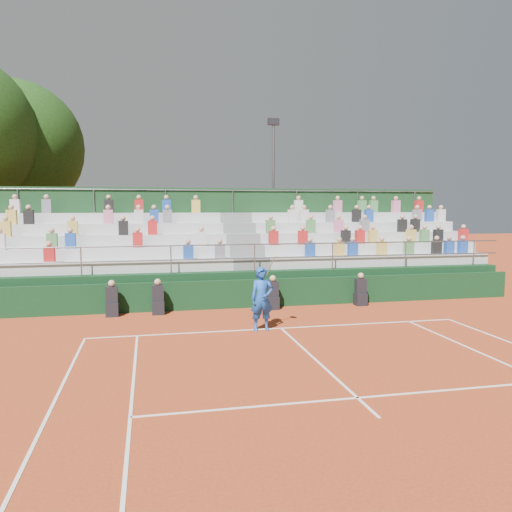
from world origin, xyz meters
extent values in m
plane|color=#AB401C|center=(0.00, 0.00, 0.00)|extent=(90.00, 90.00, 0.00)
cube|color=white|center=(0.00, 0.00, 0.01)|extent=(11.00, 0.06, 0.01)
cube|color=white|center=(0.00, -3.20, 0.01)|extent=(0.06, 6.40, 0.01)
cube|color=white|center=(0.00, -5.49, 0.01)|extent=(8.22, 0.06, 0.01)
cube|color=black|center=(0.00, 3.20, 0.50)|extent=(20.00, 0.15, 1.00)
cube|color=black|center=(-4.96, 2.75, 0.22)|extent=(0.40, 0.40, 0.44)
cube|color=black|center=(-4.96, 2.75, 0.70)|extent=(0.38, 0.25, 0.55)
sphere|color=tan|center=(-4.96, 2.75, 1.08)|extent=(0.22, 0.22, 0.22)
cube|color=black|center=(-3.49, 2.75, 0.22)|extent=(0.40, 0.40, 0.44)
cube|color=black|center=(-3.49, 2.75, 0.70)|extent=(0.38, 0.25, 0.55)
sphere|color=tan|center=(-3.49, 2.75, 1.08)|extent=(0.22, 0.22, 0.22)
cube|color=black|center=(0.43, 2.75, 0.22)|extent=(0.40, 0.40, 0.44)
cube|color=black|center=(0.43, 2.75, 0.70)|extent=(0.38, 0.25, 0.55)
sphere|color=tan|center=(0.43, 2.75, 1.08)|extent=(0.22, 0.22, 0.22)
cube|color=black|center=(3.71, 2.75, 0.22)|extent=(0.40, 0.40, 0.44)
cube|color=black|center=(3.71, 2.75, 0.70)|extent=(0.38, 0.25, 0.55)
sphere|color=tan|center=(3.71, 2.75, 1.08)|extent=(0.22, 0.22, 0.22)
cube|color=black|center=(0.00, 6.30, 0.60)|extent=(20.00, 5.20, 1.20)
cube|color=silver|center=(-5.35, 4.62, 1.41)|extent=(9.30, 0.85, 0.42)
cube|color=silver|center=(5.35, 4.62, 1.41)|extent=(9.30, 0.85, 0.42)
cube|color=slate|center=(0.00, 4.62, 1.41)|extent=(1.40, 0.85, 0.42)
cube|color=silver|center=(-5.35, 5.47, 1.83)|extent=(9.30, 0.85, 0.42)
cube|color=silver|center=(5.35, 5.47, 1.83)|extent=(9.30, 0.85, 0.42)
cube|color=slate|center=(0.00, 5.47, 1.83)|extent=(1.40, 0.85, 0.42)
cube|color=silver|center=(-5.35, 6.33, 2.25)|extent=(9.30, 0.85, 0.42)
cube|color=silver|center=(5.35, 6.33, 2.25)|extent=(9.30, 0.85, 0.42)
cube|color=slate|center=(0.00, 6.33, 2.25)|extent=(1.40, 0.85, 0.42)
cube|color=silver|center=(-5.35, 7.17, 2.67)|extent=(9.30, 0.85, 0.42)
cube|color=silver|center=(5.35, 7.17, 2.67)|extent=(9.30, 0.85, 0.42)
cube|color=slate|center=(0.00, 7.17, 2.67)|extent=(1.40, 0.85, 0.42)
cube|color=silver|center=(-5.35, 8.03, 3.09)|extent=(9.30, 0.85, 0.42)
cube|color=silver|center=(5.35, 8.03, 3.09)|extent=(9.30, 0.85, 0.42)
cube|color=slate|center=(0.00, 8.03, 3.09)|extent=(1.40, 0.85, 0.42)
cube|color=#173C1D|center=(0.00, 8.55, 2.20)|extent=(20.00, 0.12, 4.40)
cylinder|color=gray|center=(0.00, 3.75, 2.20)|extent=(20.00, 0.05, 0.05)
cylinder|color=gray|center=(0.00, 8.45, 4.30)|extent=(20.00, 0.05, 0.05)
cube|color=red|center=(-7.13, 4.47, 1.90)|extent=(0.36, 0.24, 0.56)
cube|color=#1E4CB2|center=(-2.34, 4.47, 1.90)|extent=(0.36, 0.24, 0.56)
cube|color=slate|center=(-1.17, 4.47, 1.90)|extent=(0.36, 0.24, 0.56)
cube|color=silver|center=(-8.93, 5.32, 2.32)|extent=(0.36, 0.24, 0.56)
cube|color=#4C8C4C|center=(-7.18, 5.32, 2.32)|extent=(0.36, 0.24, 0.56)
cube|color=#1E4CB2|center=(-6.54, 5.32, 2.32)|extent=(0.36, 0.24, 0.56)
cube|color=red|center=(-4.15, 5.32, 2.32)|extent=(0.36, 0.24, 0.56)
cube|color=silver|center=(-1.76, 5.32, 2.32)|extent=(0.36, 0.24, 0.56)
cube|color=gold|center=(-8.93, 6.17, 2.74)|extent=(0.36, 0.24, 0.56)
cube|color=gold|center=(-6.57, 6.17, 2.74)|extent=(0.36, 0.24, 0.56)
cube|color=black|center=(-4.70, 6.17, 2.74)|extent=(0.36, 0.24, 0.56)
cube|color=red|center=(-3.59, 6.17, 2.74)|extent=(0.36, 0.24, 0.56)
cube|color=gold|center=(-8.92, 7.02, 3.16)|extent=(0.36, 0.24, 0.56)
cube|color=black|center=(-8.30, 7.02, 3.16)|extent=(0.36, 0.24, 0.56)
cube|color=pink|center=(-5.32, 7.02, 3.16)|extent=(0.36, 0.24, 0.56)
cube|color=silver|center=(-4.13, 7.02, 3.16)|extent=(0.36, 0.24, 0.56)
cube|color=#1E4CB2|center=(-3.51, 7.02, 3.16)|extent=(0.36, 0.24, 0.56)
cube|color=slate|center=(-2.98, 7.02, 3.16)|extent=(0.36, 0.24, 0.56)
cube|color=silver|center=(-8.98, 7.88, 3.58)|extent=(0.36, 0.24, 0.56)
cube|color=slate|center=(-7.79, 7.88, 3.58)|extent=(0.36, 0.24, 0.56)
cube|color=black|center=(-5.35, 7.88, 3.58)|extent=(0.36, 0.24, 0.56)
cube|color=red|center=(-4.12, 7.88, 3.58)|extent=(0.36, 0.24, 0.56)
cube|color=#1E4CB2|center=(-2.98, 7.88, 3.58)|extent=(0.36, 0.24, 0.56)
cube|color=gold|center=(-1.73, 7.88, 3.58)|extent=(0.36, 0.24, 0.56)
cube|color=#1E4CB2|center=(2.35, 4.47, 1.90)|extent=(0.36, 0.24, 0.56)
cube|color=gold|center=(3.55, 4.47, 1.90)|extent=(0.36, 0.24, 0.56)
cube|color=#1E4CB2|center=(4.11, 4.47, 1.90)|extent=(0.36, 0.24, 0.56)
cube|color=gold|center=(5.35, 4.47, 1.90)|extent=(0.36, 0.24, 0.56)
cube|color=#4C8C4C|center=(6.54, 4.47, 1.90)|extent=(0.36, 0.24, 0.56)
cube|color=black|center=(7.78, 4.47, 1.90)|extent=(0.36, 0.24, 0.56)
cube|color=#1E4CB2|center=(8.36, 4.47, 1.90)|extent=(0.36, 0.24, 0.56)
cube|color=#1E4CB2|center=(8.98, 4.47, 1.90)|extent=(0.36, 0.24, 0.56)
cube|color=red|center=(1.10, 5.32, 2.32)|extent=(0.36, 0.24, 0.56)
cube|color=red|center=(2.32, 5.32, 2.32)|extent=(0.36, 0.24, 0.56)
cube|color=black|center=(4.16, 5.32, 2.32)|extent=(0.36, 0.24, 0.56)
cube|color=red|center=(4.79, 5.32, 2.32)|extent=(0.36, 0.24, 0.56)
cube|color=gold|center=(5.35, 5.32, 2.32)|extent=(0.36, 0.24, 0.56)
cube|color=gold|center=(7.10, 5.32, 2.32)|extent=(0.36, 0.24, 0.56)
cube|color=#4C8C4C|center=(7.72, 5.32, 2.32)|extent=(0.36, 0.24, 0.56)
cube|color=black|center=(8.37, 5.32, 2.32)|extent=(0.36, 0.24, 0.56)
cube|color=red|center=(9.58, 5.32, 2.32)|extent=(0.36, 0.24, 0.56)
cube|color=#4C8C4C|center=(1.19, 6.17, 2.74)|extent=(0.36, 0.24, 0.56)
cube|color=#4C8C4C|center=(2.93, 6.17, 2.74)|extent=(0.36, 0.24, 0.56)
cube|color=pink|center=(4.17, 6.17, 2.74)|extent=(0.36, 0.24, 0.56)
cube|color=slate|center=(5.36, 6.17, 2.74)|extent=(0.36, 0.24, 0.56)
cube|color=black|center=(7.14, 6.17, 2.74)|extent=(0.36, 0.24, 0.56)
cube|color=black|center=(7.76, 6.17, 2.74)|extent=(0.36, 0.24, 0.56)
cube|color=silver|center=(2.37, 7.02, 3.16)|extent=(0.36, 0.24, 0.56)
cube|color=silver|center=(2.91, 7.02, 3.16)|extent=(0.36, 0.24, 0.56)
cube|color=slate|center=(4.12, 7.02, 3.16)|extent=(0.36, 0.24, 0.56)
cube|color=black|center=(5.36, 7.02, 3.16)|extent=(0.36, 0.24, 0.56)
cube|color=#1E4CB2|center=(5.95, 7.02, 3.16)|extent=(0.36, 0.24, 0.56)
cube|color=slate|center=(8.33, 7.02, 3.16)|extent=(0.36, 0.24, 0.56)
cube|color=#1E4CB2|center=(8.95, 7.02, 3.16)|extent=(0.36, 0.24, 0.56)
cube|color=silver|center=(9.55, 7.02, 3.16)|extent=(0.36, 0.24, 0.56)
cube|color=silver|center=(2.91, 7.88, 3.58)|extent=(0.36, 0.24, 0.56)
cube|color=pink|center=(4.79, 7.88, 3.58)|extent=(0.36, 0.24, 0.56)
cube|color=#4C8C4C|center=(5.99, 7.88, 3.58)|extent=(0.36, 0.24, 0.56)
cube|color=#4C8C4C|center=(6.56, 7.88, 3.58)|extent=(0.36, 0.24, 0.56)
cube|color=pink|center=(7.71, 7.88, 3.58)|extent=(0.36, 0.24, 0.56)
cube|color=red|center=(8.91, 7.88, 3.58)|extent=(0.36, 0.24, 0.56)
imported|color=#184DB5|center=(-0.60, -0.09, 0.92)|extent=(0.68, 0.46, 1.83)
cylinder|color=gray|center=(-0.35, -0.09, 1.85)|extent=(0.26, 0.03, 0.51)
cylinder|color=#E5D866|center=(-0.20, -0.09, 2.15)|extent=(0.26, 0.28, 0.14)
cylinder|color=#341E13|center=(-10.43, 14.36, 1.92)|extent=(0.50, 0.50, 3.84)
sphere|color=#15330D|center=(-10.43, 14.36, 6.60)|extent=(6.91, 6.91, 6.91)
cylinder|color=gray|center=(2.84, 12.31, 3.94)|extent=(0.16, 0.16, 7.88)
cube|color=black|center=(2.84, 12.31, 8.06)|extent=(0.60, 0.25, 0.35)
camera|label=1|loc=(-3.74, -13.87, 3.54)|focal=35.00mm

